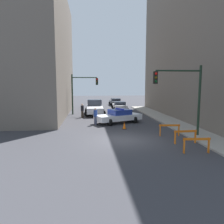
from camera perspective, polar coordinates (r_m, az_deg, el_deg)
The scene contains 15 objects.
ground_plane at distance 15.63m, azimuth 2.57°, elevation -7.36°, with size 120.00×120.00×0.00m, color #38383D.
sidewalk_right at distance 17.63m, azimuth 23.03°, elevation -6.05°, with size 2.40×44.00×0.12m.
building_corner_left at distance 30.75m, azimuth -25.20°, elevation 13.52°, with size 14.00×20.00×15.30m.
traffic_light_near at distance 16.97m, azimuth 18.44°, elevation 5.50°, with size 3.64×0.35×5.20m.
traffic_light_far at distance 28.68m, azimuth -8.17°, elevation 6.11°, with size 3.44×0.35×5.20m.
police_car at distance 22.23m, azimuth 1.73°, elevation -1.06°, with size 5.05×3.59×1.52m.
white_truck at distance 28.59m, azimuth -4.54°, elevation 1.16°, with size 2.66×5.41×1.90m.
parked_car_near at distance 33.40m, azimuth 2.00°, elevation 1.66°, with size 2.30×4.31×1.31m.
parked_car_mid at distance 40.88m, azimuth 0.92°, elevation 2.70°, with size 2.37×4.36×1.31m.
pedestrian_crossing at distance 21.34m, azimuth -4.34°, elevation -1.05°, with size 0.50×0.50×1.66m.
pedestrian_corner at distance 25.96m, azimuth -7.77°, elevation 0.39°, with size 0.51×0.51×1.66m.
barrier_front at distance 13.53m, azimuth 21.22°, elevation -7.49°, with size 1.60×0.25×0.90m.
barrier_mid at distance 15.45m, azimuth 18.63°, elevation -5.57°, with size 1.60×0.23×0.90m.
barrier_back at distance 17.28m, azimuth 14.80°, elevation -4.08°, with size 1.60×0.27×0.90m.
traffic_cone at distance 19.36m, azimuth 3.25°, elevation -3.54°, with size 0.36×0.36×0.66m.
Camera 1 is at (-2.30, -14.95, 3.96)m, focal length 35.00 mm.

